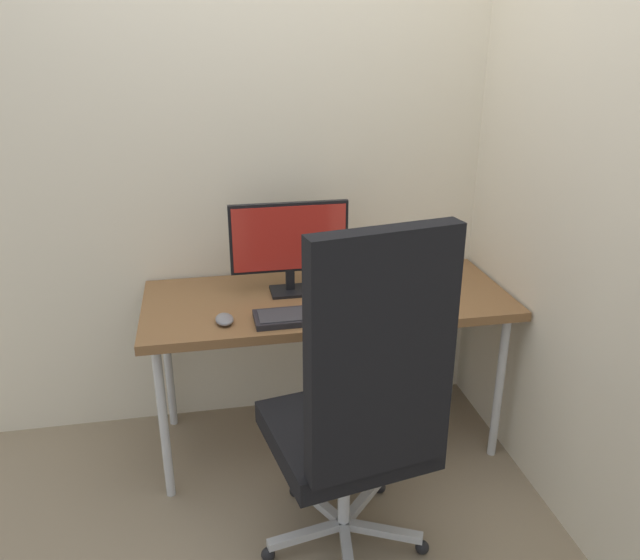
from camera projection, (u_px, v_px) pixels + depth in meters
The scene contains 10 objects.
ground_plane at pixel (327, 437), 2.89m from camera, with size 8.00×8.00×0.00m, color gray.
wall_back at pixel (312, 116), 2.68m from camera, with size 3.30×0.04×2.80m, color beige.
wall_side_right at pixel (556, 132), 2.27m from camera, with size 0.04×2.42×2.80m, color beige.
desk at pixel (327, 307), 2.64m from camera, with size 1.51×0.63×0.71m.
office_chair at pixel (362, 404), 1.97m from camera, with size 0.60×0.60×1.26m.
monitor at pixel (289, 241), 2.58m from camera, with size 0.49×0.13×0.39m.
keyboard at pixel (307, 316), 2.41m from camera, with size 0.41×0.16×0.03m.
mouse at pixel (224, 319), 2.37m from camera, with size 0.07×0.10×0.03m, color slate.
pen_holder at pixel (421, 263), 2.87m from camera, with size 0.09×0.09×0.17m.
notebook at pixel (428, 297), 2.59m from camera, with size 0.12×0.23×0.01m, color black.
Camera 1 is at (-0.48, -2.36, 1.75)m, focal length 35.28 mm.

